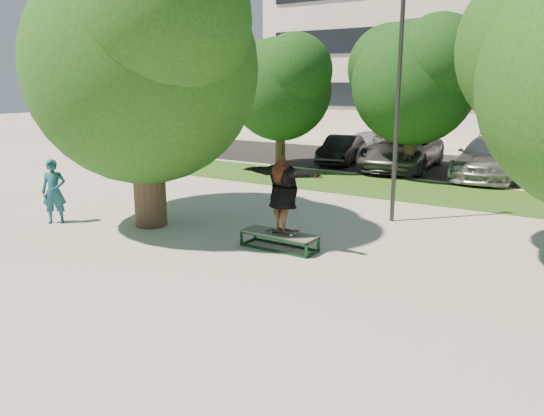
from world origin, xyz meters
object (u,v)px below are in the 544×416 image
Objects in this scene: lamppost at (398,105)px; car_dark at (342,150)px; car_silver_a at (367,144)px; car_grey at (402,151)px; grind_box at (279,241)px; tree_left at (143,54)px; bystander at (54,192)px; car_silver_b at (490,158)px.

lamppost is 1.52× the size of car_dark.
lamppost is at bearing -62.11° from car_silver_a.
lamppost is at bearing -76.91° from car_grey.
car_dark reaches higher than grind_box.
car_dark is at bearing 93.13° from tree_left.
bystander is 0.29× the size of car_grey.
tree_left reaches higher than car_dark.
tree_left reaches higher than car_silver_b.
bystander is 16.24m from car_silver_b.
tree_left is at bearing -143.58° from lamppost.
grind_box is at bearing -87.66° from car_grey.
grind_box is 12.75m from car_silver_b.
tree_left reaches higher than car_silver_a.
car_silver_b is (6.72, -0.31, 0.15)m from car_dark.
car_silver_a reaches higher than grind_box.
grind_box is 6.50m from bystander.
car_dark is at bearing 44.04° from bystander.
car_silver_a is 0.74× the size of car_silver_b.
grind_box is at bearing -100.92° from car_silver_b.
grind_box is at bearing -27.30° from bystander.
car_silver_b is at bearing 81.18° from grind_box.
bystander reaches higher than grind_box.
car_dark is at bearing -93.94° from car_silver_a.
lamppost reaches higher than car_dark.
lamppost is at bearing 36.42° from tree_left.
tree_left is 1.20× the size of car_grey.
grind_box is 12.87m from car_grey.
car_dark is (-0.71, 12.95, -3.76)m from tree_left.
bystander is 0.42× the size of car_silver_a.
bystander is at bearing -113.37° from car_grey.
car_silver_a is (-4.55, 15.35, 0.52)m from grind_box.
car_dark is (1.54, 14.30, -0.21)m from bystander.
bystander is (-2.25, -1.34, -3.55)m from tree_left.
car_grey is at bearing 175.61° from car_silver_b.
car_silver_a is 7.06m from car_silver_b.
lamppost is (5.29, 3.91, -1.27)m from tree_left.
car_silver_a is at bearing 44.19° from bystander.
car_silver_b reaches higher than car_dark.
car_silver_b is (8.26, 13.99, -0.06)m from bystander.
tree_left is 13.48m from car_grey.
car_silver_b reaches higher than car_silver_a.
bystander is at bearing -149.12° from tree_left.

